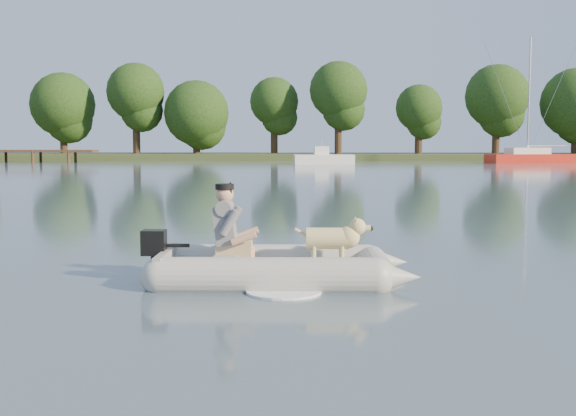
{
  "coord_description": "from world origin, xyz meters",
  "views": [
    {
      "loc": [
        0.75,
        -8.23,
        1.69
      ],
      "look_at": [
        0.48,
        2.07,
        0.75
      ],
      "focal_mm": 45.0,
      "sensor_mm": 36.0,
      "label": 1
    }
  ],
  "objects_px": {
    "dinghy": "(279,237)",
    "dog": "(328,242)",
    "motorboat": "(324,152)",
    "sailboat": "(532,158)",
    "man": "(226,223)"
  },
  "relations": [
    {
      "from": "dinghy",
      "to": "motorboat",
      "type": "xyz_separation_m",
      "value": [
        1.63,
        47.03,
        0.38
      ]
    },
    {
      "from": "sailboat",
      "to": "dog",
      "type": "bearing_deg",
      "value": -121.72
    },
    {
      "from": "dinghy",
      "to": "sailboat",
      "type": "distance_m",
      "value": 53.26
    },
    {
      "from": "dinghy",
      "to": "dog",
      "type": "relative_size",
      "value": 4.78
    },
    {
      "from": "sailboat",
      "to": "man",
      "type": "bearing_deg",
      "value": -122.96
    },
    {
      "from": "dinghy",
      "to": "dog",
      "type": "height_order",
      "value": "dinghy"
    },
    {
      "from": "dinghy",
      "to": "sailboat",
      "type": "height_order",
      "value": "sailboat"
    },
    {
      "from": "man",
      "to": "motorboat",
      "type": "bearing_deg",
      "value": 86.53
    },
    {
      "from": "dinghy",
      "to": "sailboat",
      "type": "bearing_deg",
      "value": 69.05
    },
    {
      "from": "man",
      "to": "sailboat",
      "type": "bearing_deg",
      "value": 68.39
    },
    {
      "from": "dog",
      "to": "sailboat",
      "type": "bearing_deg",
      "value": 69.63
    },
    {
      "from": "motorboat",
      "to": "sailboat",
      "type": "height_order",
      "value": "sailboat"
    },
    {
      "from": "man",
      "to": "dog",
      "type": "height_order",
      "value": "man"
    },
    {
      "from": "man",
      "to": "sailboat",
      "type": "xyz_separation_m",
      "value": [
        19.08,
        49.93,
        -0.27
      ]
    },
    {
      "from": "dinghy",
      "to": "motorboat",
      "type": "bearing_deg",
      "value": 87.31
    }
  ]
}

